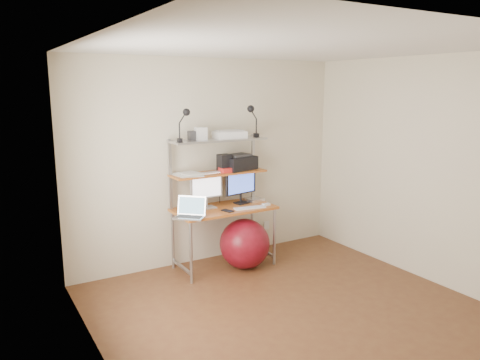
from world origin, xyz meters
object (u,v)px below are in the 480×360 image
Objects in this scene: printer at (239,162)px; monitor_silver at (206,188)px; laptop at (191,213)px; monitor_black at (241,185)px; exercise_ball at (245,244)px.

monitor_silver is at bearing 175.85° from printer.
monitor_silver reaches higher than laptop.
monitor_black reaches higher than laptop.
monitor_silver is 1.03× the size of printer.
monitor_black is at bearing 60.84° from laptop.
printer reaches higher than monitor_black.
monitor_black reaches higher than exercise_ball.
monitor_silver is at bearing 168.70° from monitor_black.
monitor_silver is 0.77× the size of exercise_ball.
exercise_ball is at bearing -120.20° from printer.
exercise_ball is (-0.10, -0.26, -0.67)m from monitor_black.
printer reaches higher than exercise_ball.
printer reaches higher than monitor_silver.
printer is (0.01, 0.07, 0.27)m from monitor_black.
monitor_black is 1.13× the size of laptop.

